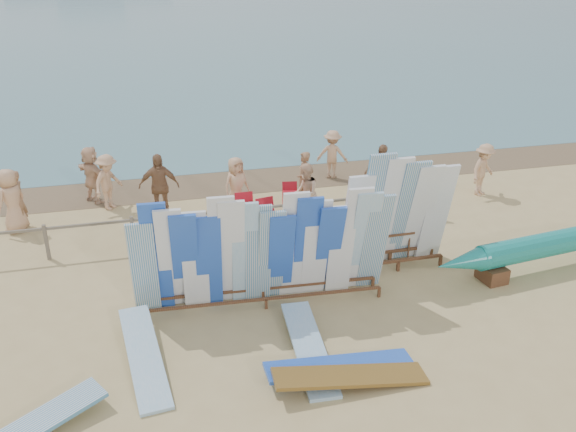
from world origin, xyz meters
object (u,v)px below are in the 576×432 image
object	(u,v)px
beachgoer_6	(236,185)
beachgoer_11	(92,174)
stroller	(291,205)
beachgoer_extra_0	(483,170)
beachgoer_10	(381,173)
beach_chair_left	(268,220)
beachgoer_3	(108,182)
main_surfboard_rack	(264,253)
flat_board_c	(350,385)
beach_chair_right	(246,214)
beachgoer_8	(306,193)
beachgoer_4	(159,186)
outrigger_canoe	(558,244)
beachgoer_1	(17,200)
beachgoer_0	(12,201)
beachgoer_7	(304,179)
flat_board_d	(340,373)
vendor_table	(390,242)
flat_board_b	(309,352)
flat_board_a	(145,365)
beachgoer_9	(332,154)

from	to	relation	value
beachgoer_6	beachgoer_11	size ratio (longest dim) A/B	0.96
stroller	beachgoer_extra_0	bearing A→B (deg)	11.62
beachgoer_10	beach_chair_left	bearing A→B (deg)	-164.53
stroller	beachgoer_3	size ratio (longest dim) A/B	0.60
main_surfboard_rack	flat_board_c	xyz separation A→B (m)	(0.88, -2.89, -1.18)
stroller	beach_chair_right	bearing A→B (deg)	-173.95
beachgoer_8	beachgoer_4	size ratio (longest dim) A/B	0.90
flat_board_c	beachgoer_extra_0	distance (m)	9.88
outrigger_canoe	beachgoer_1	bearing A→B (deg)	149.92
beachgoer_extra_0	beachgoer_0	size ratio (longest dim) A/B	0.93
flat_board_c	beachgoer_1	world-z (taller)	beachgoer_1
beachgoer_7	beachgoer_11	world-z (taller)	beachgoer_11
flat_board_d	main_surfboard_rack	bearing A→B (deg)	16.95
beachgoer_8	beachgoer_7	world-z (taller)	beachgoer_8
beachgoer_6	beachgoer_10	world-z (taller)	beachgoer_10
beachgoer_8	beachgoer_10	size ratio (longest dim) A/B	0.95
flat_board_d	beachgoer_3	xyz separation A→B (m)	(-4.06, 8.49, 0.80)
outrigger_canoe	beach_chair_left	size ratio (longest dim) A/B	8.42
vendor_table	beachgoer_0	size ratio (longest dim) A/B	0.73
flat_board_b	flat_board_a	size ratio (longest dim) A/B	1.00
main_surfboard_rack	beachgoer_6	bearing A→B (deg)	90.40
beachgoer_3	beachgoer_7	bearing A→B (deg)	-63.17
beachgoer_10	flat_board_c	bearing A→B (deg)	-115.17
main_surfboard_rack	vendor_table	bearing A→B (deg)	24.09
beach_chair_left	beachgoer_4	bearing A→B (deg)	141.90
outrigger_canoe	beachgoer_0	distance (m)	13.52
beachgoer_10	main_surfboard_rack	bearing A→B (deg)	-133.64
beachgoer_4	beachgoer_10	bearing A→B (deg)	2.13
beachgoer_10	beachgoer_11	size ratio (longest dim) A/B	1.04
flat_board_d	beachgoer_4	distance (m)	8.02
vendor_table	stroller	xyz separation A→B (m)	(-1.73, 2.81, -0.03)
flat_board_a	beachgoer_10	size ratio (longest dim) A/B	1.56
flat_board_a	beachgoer_8	xyz separation A→B (m)	(4.43, 5.25, 0.82)
beach_chair_right	beachgoer_3	distance (m)	4.04
beachgoer_9	beachgoer_3	size ratio (longest dim) A/B	0.97
stroller	beachgoer_7	world-z (taller)	beachgoer_7
beachgoer_4	beachgoer_7	bearing A→B (deg)	3.73
outrigger_canoe	flat_board_a	size ratio (longest dim) A/B	2.43
beachgoer_7	beachgoer_11	size ratio (longest dim) A/B	0.96
beachgoer_3	beachgoer_0	size ratio (longest dim) A/B	0.94
flat_board_d	flat_board_b	xyz separation A→B (m)	(-0.39, 0.70, 0.00)
outrigger_canoe	beach_chair_right	xyz separation A→B (m)	(-6.56, 4.22, -0.37)
flat_board_a	beachgoer_0	size ratio (longest dim) A/B	1.59
beachgoer_extra_0	beachgoer_10	world-z (taller)	beachgoer_10
stroller	beachgoer_9	bearing A→B (deg)	62.25
beachgoer_10	beachgoer_7	bearing A→B (deg)	173.94
beach_chair_left	beachgoer_3	world-z (taller)	beachgoer_3
beachgoer_6	beachgoer_11	bearing A→B (deg)	131.76
beachgoer_4	flat_board_b	bearing A→B (deg)	-66.10
beachgoer_4	stroller	bearing A→B (deg)	-9.15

